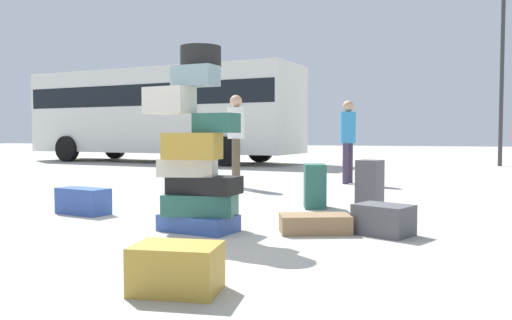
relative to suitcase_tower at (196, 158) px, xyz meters
name	(u,v)px	position (x,y,z in m)	size (l,w,h in m)	color
ground_plane	(168,234)	(-0.21, -0.19, -0.73)	(80.00, 80.00, 0.00)	#ADA89E
suitcase_tower	(196,158)	(0.00, 0.00, 0.00)	(0.93, 0.61, 1.81)	#334F99
suitcase_brown_right_side	(315,224)	(1.12, 0.31, -0.64)	(0.67, 0.35, 0.18)	olive
suitcase_charcoal_foreground_near	(384,220)	(1.76, 0.43, -0.58)	(0.51, 0.37, 0.29)	#4C4C51
suitcase_charcoal_left_side	(370,185)	(1.46, 2.10, -0.41)	(0.28, 0.28, 0.63)	#4C4C51
suitcase_tan_white_trunk	(177,268)	(0.70, -1.83, -0.58)	(0.52, 0.37, 0.29)	#B28C33
suitcase_teal_upright_blue	(315,186)	(0.77, 2.02, -0.44)	(0.27, 0.41, 0.57)	#26594C
suitcase_black_foreground_far	(208,204)	(-0.43, 1.28, -0.63)	(0.62, 0.43, 0.19)	black
suitcase_navy_behind_tower	(83,201)	(-1.78, 0.63, -0.57)	(0.66, 0.30, 0.31)	#334F99
person_tourist_with_camera	(348,134)	(0.69, 5.56, 0.24)	(0.30, 0.33, 1.62)	#3F334C
person_passerby_in_red	(236,132)	(-1.10, 4.12, 0.27)	(0.30, 0.34, 1.66)	brown
parked_bus	(162,109)	(-6.58, 11.56, 1.11)	(10.05, 3.76, 3.15)	silver
lamp_post	(503,27)	(4.29, 12.62, 3.44)	(0.36, 0.36, 6.42)	#333338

